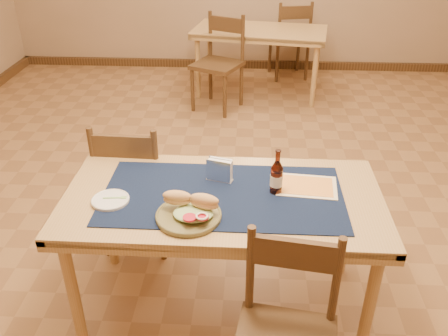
# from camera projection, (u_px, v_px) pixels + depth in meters

# --- Properties ---
(room) EXTENTS (6.04, 7.04, 2.84)m
(room) POSITION_uv_depth(u_px,v_px,m) (231.00, 25.00, 2.73)
(room) COLOR #966B41
(room) RESTS_ON ground
(main_table) EXTENTS (1.60, 0.80, 0.75)m
(main_table) POSITION_uv_depth(u_px,v_px,m) (223.00, 209.00, 2.41)
(main_table) COLOR tan
(main_table) RESTS_ON ground
(placemat) EXTENTS (1.20, 0.60, 0.01)m
(placemat) POSITION_uv_depth(u_px,v_px,m) (223.00, 195.00, 2.37)
(placemat) COLOR #0F1B39
(placemat) RESTS_ON main_table
(baseboard) EXTENTS (6.00, 7.00, 0.10)m
(baseboard) POSITION_uv_depth(u_px,v_px,m) (230.00, 215.00, 3.41)
(baseboard) COLOR #4D331B
(baseboard) RESTS_ON ground
(back_table) EXTENTS (1.55, 0.95, 0.75)m
(back_table) POSITION_uv_depth(u_px,v_px,m) (260.00, 36.00, 5.29)
(back_table) COLOR tan
(back_table) RESTS_ON ground
(chair_main_far) EXTENTS (0.44, 0.44, 0.93)m
(chair_main_far) POSITION_uv_depth(u_px,v_px,m) (135.00, 183.00, 2.98)
(chair_main_far) COLOR #4D331B
(chair_main_far) RESTS_ON ground
(chair_back_near) EXTENTS (0.60, 0.60, 0.98)m
(chair_back_near) POSITION_uv_depth(u_px,v_px,m) (219.00, 61.00, 5.02)
(chair_back_near) COLOR #4D331B
(chair_back_near) RESTS_ON ground
(chair_back_far) EXTENTS (0.52, 0.52, 0.96)m
(chair_back_far) POSITION_uv_depth(u_px,v_px,m) (290.00, 38.00, 5.86)
(chair_back_far) COLOR #4D331B
(chair_back_far) RESTS_ON ground
(sandwich_plate) EXTENTS (0.31, 0.31, 0.12)m
(sandwich_plate) POSITION_uv_depth(u_px,v_px,m) (190.00, 211.00, 2.19)
(sandwich_plate) COLOR brown
(sandwich_plate) RESTS_ON placemat
(side_plate) EXTENTS (0.18, 0.18, 0.02)m
(side_plate) POSITION_uv_depth(u_px,v_px,m) (110.00, 200.00, 2.31)
(side_plate) COLOR silver
(side_plate) RESTS_ON placemat
(fork) EXTENTS (0.12, 0.03, 0.00)m
(fork) POSITION_uv_depth(u_px,v_px,m) (117.00, 198.00, 2.32)
(fork) COLOR #85BE68
(fork) RESTS_ON side_plate
(beer_bottle) EXTENTS (0.06, 0.06, 0.24)m
(beer_bottle) POSITION_uv_depth(u_px,v_px,m) (277.00, 177.00, 2.35)
(beer_bottle) COLOR #4E1C0D
(beer_bottle) RESTS_ON placemat
(napkin_holder) EXTENTS (0.15, 0.09, 0.12)m
(napkin_holder) POSITION_uv_depth(u_px,v_px,m) (220.00, 171.00, 2.46)
(napkin_holder) COLOR white
(napkin_holder) RESTS_ON placemat
(menu_card) EXTENTS (0.32, 0.25, 0.01)m
(menu_card) POSITION_uv_depth(u_px,v_px,m) (307.00, 186.00, 2.43)
(menu_card) COLOR beige
(menu_card) RESTS_ON placemat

